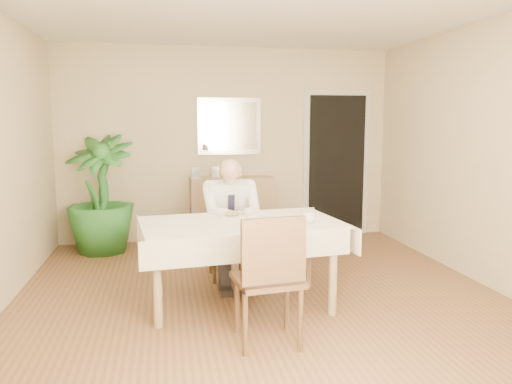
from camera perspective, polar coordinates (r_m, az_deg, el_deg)
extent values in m
plane|color=brown|center=(4.64, 0.80, -12.30)|extent=(5.00, 5.00, 0.00)
plane|color=white|center=(4.46, 0.87, 20.81)|extent=(5.00, 5.00, 0.00)
cube|color=beige|center=(6.83, -3.28, 5.41)|extent=(4.50, 0.02, 2.60)
cube|color=beige|center=(1.99, 15.05, -1.36)|extent=(4.50, 0.02, 2.60)
cube|color=beige|center=(5.29, 25.57, 3.86)|extent=(0.02, 5.00, 2.60)
cube|color=beige|center=(1.99, 14.96, 3.00)|extent=(1.34, 0.02, 1.44)
cube|color=white|center=(2.01, 14.71, 3.06)|extent=(1.18, 0.02, 1.28)
cube|color=beige|center=(7.19, 9.13, 3.05)|extent=(0.96, 0.03, 2.10)
cube|color=black|center=(7.16, 9.21, 3.03)|extent=(0.80, 0.05, 1.95)
cube|color=silver|center=(6.80, -3.05, 7.50)|extent=(0.86, 0.03, 0.76)
cube|color=white|center=(6.78, -3.03, 7.50)|extent=(0.74, 0.02, 0.64)
cube|color=#8B6F4D|center=(4.35, -1.74, -3.82)|extent=(1.69, 1.07, 0.04)
cube|color=white|center=(4.35, -1.75, -3.48)|extent=(1.80, 1.18, 0.01)
cube|color=white|center=(3.89, -0.62, -6.46)|extent=(1.69, 0.20, 0.22)
cube|color=white|center=(4.85, -2.64, -3.54)|extent=(1.69, 0.20, 0.22)
cube|color=white|center=(4.33, -12.98, -5.18)|extent=(0.12, 1.00, 0.22)
cube|color=white|center=(4.57, 8.88, -4.36)|extent=(0.12, 1.00, 0.22)
cylinder|color=#8B6F4D|center=(4.04, -11.21, -10.33)|extent=(0.07, 0.07, 0.70)
cylinder|color=#8B6F4D|center=(4.27, 8.78, -9.29)|extent=(0.07, 0.07, 0.70)
cylinder|color=#8B6F4D|center=(4.75, -11.10, -7.53)|extent=(0.07, 0.07, 0.70)
cylinder|color=#8B6F4D|center=(4.94, 5.95, -6.81)|extent=(0.07, 0.07, 0.70)
cube|color=#422914|center=(5.19, -3.07, -5.28)|extent=(0.42, 0.42, 0.04)
cube|color=#422914|center=(5.32, -3.35, -2.26)|extent=(0.41, 0.05, 0.41)
cylinder|color=#422914|center=(5.06, -4.79, -8.22)|extent=(0.04, 0.04, 0.40)
cylinder|color=#422914|center=(5.10, -0.82, -8.05)|extent=(0.04, 0.04, 0.40)
cylinder|color=#422914|center=(5.40, -5.16, -7.18)|extent=(0.04, 0.04, 0.40)
cylinder|color=#422914|center=(5.44, -1.45, -7.03)|extent=(0.04, 0.04, 0.40)
cube|color=#422914|center=(3.69, 1.32, -10.00)|extent=(0.51, 0.51, 0.04)
cube|color=#422914|center=(3.42, 2.04, -6.73)|extent=(0.46, 0.10, 0.46)
cylinder|color=#422914|center=(3.56, -1.24, -14.92)|extent=(0.04, 0.04, 0.45)
cylinder|color=#422914|center=(3.64, 5.09, -14.43)|extent=(0.04, 0.04, 0.45)
cylinder|color=#422914|center=(3.92, -2.19, -12.70)|extent=(0.04, 0.04, 0.45)
cylinder|color=#422914|center=(3.99, 3.55, -12.33)|extent=(0.04, 0.04, 0.45)
cube|color=white|center=(5.09, -3.04, -1.75)|extent=(0.42, 0.31, 0.55)
cube|color=black|center=(4.97, -2.85, -2.33)|extent=(0.07, 0.08, 0.36)
cylinder|color=tan|center=(5.00, -3.00, 1.39)|extent=(0.09, 0.09, 0.08)
sphere|color=tan|center=(4.96, -2.97, 2.56)|extent=(0.21, 0.21, 0.21)
cube|color=black|center=(4.93, -3.88, -4.87)|extent=(0.13, 0.42, 0.13)
cube|color=black|center=(4.95, -1.57, -4.78)|extent=(0.13, 0.42, 0.13)
cube|color=black|center=(4.83, -3.60, -8.70)|extent=(0.11, 0.12, 0.45)
cube|color=black|center=(4.85, -1.23, -8.59)|extent=(0.11, 0.12, 0.45)
cube|color=black|center=(4.83, -3.49, -11.06)|extent=(0.11, 0.26, 0.07)
cube|color=black|center=(4.85, -1.10, -10.94)|extent=(0.11, 0.26, 0.07)
cylinder|color=white|center=(4.55, -2.77, -2.76)|extent=(0.26, 0.26, 0.02)
ellipsoid|color=olive|center=(4.55, -2.77, -2.49)|extent=(0.14, 0.14, 0.06)
cylinder|color=silver|center=(4.50, -2.16, -2.67)|extent=(0.01, 0.13, 0.01)
cylinder|color=silver|center=(4.49, -3.17, -2.71)|extent=(0.01, 0.13, 0.01)
imported|color=white|center=(4.30, 5.98, -2.89)|extent=(0.15, 0.15, 0.10)
cube|color=#8B6F4D|center=(6.75, -2.81, -1.99)|extent=(1.10, 0.39, 0.88)
cube|color=silver|center=(6.65, -6.87, 2.23)|extent=(0.10, 0.02, 0.14)
cube|color=silver|center=(6.73, -4.68, 2.33)|extent=(0.10, 0.02, 0.14)
cube|color=silver|center=(6.74, -2.12, 2.37)|extent=(0.10, 0.02, 0.14)
imported|color=#215D20|center=(6.43, -17.34, -0.23)|extent=(1.05, 1.05, 1.46)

